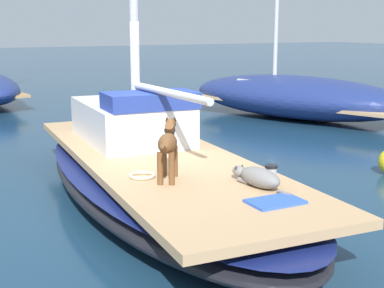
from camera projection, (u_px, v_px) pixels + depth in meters
ground_plane at (158, 200)px, 7.83m from camera, size 120.00×120.00×0.00m
sailboat_main at (158, 178)px, 7.76m from camera, size 3.15×7.43×0.66m
cabin_house at (132, 119)px, 8.62m from camera, size 1.59×2.34×0.84m
dog_grey at (258, 177)px, 6.19m from camera, size 0.31×0.95×0.22m
dog_brown at (168, 144)px, 6.40m from camera, size 0.59×0.83×0.70m
deck_winch at (271, 174)px, 6.34m from camera, size 0.16×0.16×0.21m
coiled_rope at (142, 175)px, 6.58m from camera, size 0.32×0.32×0.04m
deck_towel at (275, 202)px, 5.62m from camera, size 0.57×0.38×0.03m
moored_boat_starboard_side at (295, 96)px, 14.80m from camera, size 4.41×6.84×6.58m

